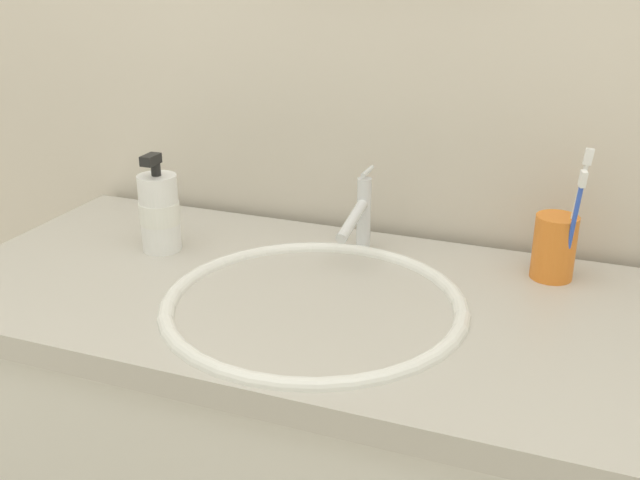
{
  "coord_description": "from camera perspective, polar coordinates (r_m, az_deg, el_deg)",
  "views": [
    {
      "loc": [
        0.35,
        -0.92,
        1.32
      ],
      "look_at": [
        -0.0,
        -0.01,
        0.93
      ],
      "focal_mm": 41.13,
      "sensor_mm": 36.0,
      "label": 1
    }
  ],
  "objects": [
    {
      "name": "toothbrush_cup",
      "position": [
        1.18,
        17.76,
        -0.53
      ],
      "size": [
        0.07,
        0.07,
        0.1
      ],
      "primitive_type": "cylinder",
      "color": "orange",
      "rests_on": "vanity_counter"
    },
    {
      "name": "toothbrush_white",
      "position": [
        1.16,
        19.28,
        2.48
      ],
      "size": [
        0.03,
        0.01,
        0.2
      ],
      "color": "white",
      "rests_on": "toothbrush_cup"
    },
    {
      "name": "sink_basin",
      "position": [
        1.08,
        -0.57,
        -6.78
      ],
      "size": [
        0.45,
        0.45,
        0.11
      ],
      "color": "white",
      "rests_on": "vanity_counter"
    },
    {
      "name": "toothbrush_blue",
      "position": [
        1.14,
        19.17,
        1.49
      ],
      "size": [
        0.02,
        0.04,
        0.18
      ],
      "color": "blue",
      "rests_on": "toothbrush_cup"
    },
    {
      "name": "tiled_wall_back",
      "position": [
        1.28,
        5.44,
        16.39
      ],
      "size": [
        2.39,
        0.04,
        2.4
      ],
      "primitive_type": "cube",
      "color": "beige",
      "rests_on": "ground"
    },
    {
      "name": "faucet",
      "position": [
        1.22,
        3.06,
        2.01
      ],
      "size": [
        0.02,
        0.16,
        0.14
      ],
      "color": "silver",
      "rests_on": "sink_basin"
    },
    {
      "name": "soap_dispenser",
      "position": [
        1.26,
        -12.38,
        2.16
      ],
      "size": [
        0.07,
        0.07,
        0.17
      ],
      "color": "white",
      "rests_on": "vanity_counter"
    }
  ]
}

